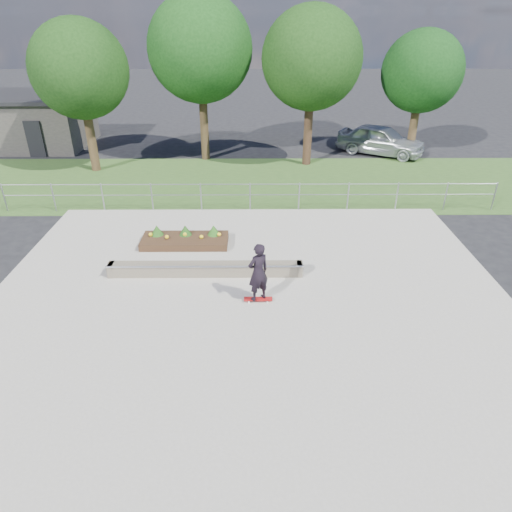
{
  "coord_description": "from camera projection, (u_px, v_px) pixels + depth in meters",
  "views": [
    {
      "loc": [
        0.12,
        -10.0,
        7.3
      ],
      "look_at": [
        0.2,
        1.5,
        1.1
      ],
      "focal_mm": 32.0,
      "sensor_mm": 36.0,
      "label": 1
    }
  ],
  "objects": [
    {
      "name": "grind_ledge",
      "position": [
        205.0,
        269.0,
        14.07
      ],
      "size": [
        6.0,
        0.44,
        0.43
      ],
      "color": "brown",
      "rests_on": "concrete_slab"
    },
    {
      "name": "parked_car",
      "position": [
        381.0,
        140.0,
        25.9
      ],
      "size": [
        5.2,
        4.21,
        1.66
      ],
      "primitive_type": "imported",
      "rotation": [
        0.0,
        0.0,
        1.03
      ],
      "color": "#AAAFB4",
      "rests_on": "ground"
    },
    {
      "name": "planter_bed",
      "position": [
        185.0,
        239.0,
        15.99
      ],
      "size": [
        3.0,
        1.2,
        0.61
      ],
      "color": "black",
      "rests_on": "concrete_slab"
    },
    {
      "name": "ground",
      "position": [
        249.0,
        318.0,
        12.26
      ],
      "size": [
        120.0,
        120.0,
        0.0
      ],
      "primitive_type": "plane",
      "color": "black",
      "rests_on": "ground"
    },
    {
      "name": "tree_far_right",
      "position": [
        422.0,
        72.0,
        23.84
      ],
      "size": [
        4.2,
        4.2,
        6.6
      ],
      "color": "#372716",
      "rests_on": "ground"
    },
    {
      "name": "fence",
      "position": [
        250.0,
        193.0,
        18.5
      ],
      "size": [
        20.06,
        0.06,
        1.2
      ],
      "color": "gray",
      "rests_on": "ground"
    },
    {
      "name": "grass_verge",
      "position": [
        250.0,
        182.0,
        21.94
      ],
      "size": [
        30.0,
        8.0,
        0.02
      ],
      "primitive_type": "cube",
      "color": "#2B481D",
      "rests_on": "ground"
    },
    {
      "name": "tree_far_left",
      "position": [
        80.0,
        70.0,
        21.36
      ],
      "size": [
        4.55,
        4.55,
        7.15
      ],
      "color": "#372516",
      "rests_on": "ground"
    },
    {
      "name": "tree_mid_right",
      "position": [
        312.0,
        59.0,
        22.13
      ],
      "size": [
        4.9,
        4.9,
        7.7
      ],
      "color": "black",
      "rests_on": "ground"
    },
    {
      "name": "skateboarder",
      "position": [
        258.0,
        272.0,
        12.44
      ],
      "size": [
        0.8,
        0.68,
        1.81
      ],
      "color": "white",
      "rests_on": "concrete_slab"
    },
    {
      "name": "building",
      "position": [
        17.0,
        120.0,
        27.3
      ],
      "size": [
        8.4,
        5.4,
        3.0
      ],
      "color": "#322F2C",
      "rests_on": "ground"
    },
    {
      "name": "tree_mid_left",
      "position": [
        200.0,
        49.0,
        22.79
      ],
      "size": [
        5.25,
        5.25,
        8.25
      ],
      "color": "#312213",
      "rests_on": "ground"
    },
    {
      "name": "concrete_slab",
      "position": [
        249.0,
        317.0,
        12.25
      ],
      "size": [
        15.0,
        15.0,
        0.06
      ],
      "primitive_type": "cube",
      "color": "gray",
      "rests_on": "ground"
    }
  ]
}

